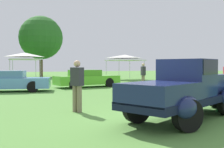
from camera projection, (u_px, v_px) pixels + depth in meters
ground_plane at (156, 118)px, 7.72m from camera, size 120.00×120.00×0.00m
feature_pickup_truck at (185, 89)px, 7.50m from camera, size 4.75×3.04×1.70m
show_car_skyblue at (9, 81)px, 15.52m from camera, size 4.82×2.91×1.22m
show_car_lime at (87, 79)px, 18.77m from camera, size 4.64×2.01×1.22m
show_car_cream at (195, 77)px, 22.23m from camera, size 4.11×1.76×1.22m
spectator_near_truck at (143, 75)px, 17.93m from camera, size 0.34×0.45×1.69m
spectator_between_cars at (77, 84)px, 8.65m from camera, size 0.40×0.47×1.69m
canopy_tent_center_field at (25, 56)px, 24.26m from camera, size 2.65×2.65×2.71m
canopy_tent_right_field at (125, 57)px, 28.92m from camera, size 3.39×3.39×2.71m
treeline_center at (41, 38)px, 36.06m from camera, size 5.88×5.88×8.26m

